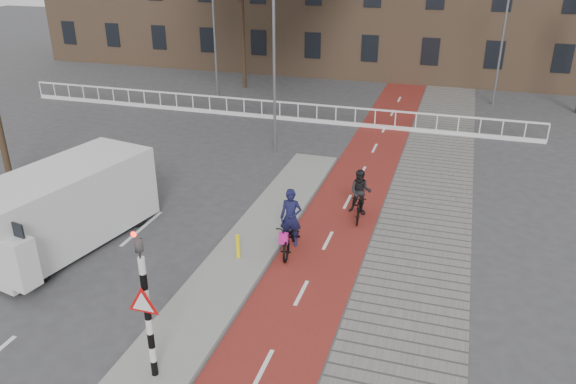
% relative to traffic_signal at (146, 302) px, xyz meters
% --- Properties ---
extents(ground, '(120.00, 120.00, 0.00)m').
position_rel_traffic_signal_xyz_m(ground, '(0.60, 2.02, -1.99)').
color(ground, '#38383A').
rests_on(ground, ground).
extents(bike_lane, '(2.50, 60.00, 0.01)m').
position_rel_traffic_signal_xyz_m(bike_lane, '(2.10, 12.02, -1.98)').
color(bike_lane, maroon).
rests_on(bike_lane, ground).
extents(sidewalk, '(3.00, 60.00, 0.01)m').
position_rel_traffic_signal_xyz_m(sidewalk, '(4.90, 12.02, -1.98)').
color(sidewalk, slate).
rests_on(sidewalk, ground).
extents(curb_island, '(1.80, 16.00, 0.12)m').
position_rel_traffic_signal_xyz_m(curb_island, '(-0.10, 6.02, -1.93)').
color(curb_island, gray).
rests_on(curb_island, ground).
extents(traffic_signal, '(0.80, 0.80, 3.68)m').
position_rel_traffic_signal_xyz_m(traffic_signal, '(0.00, 0.00, 0.00)').
color(traffic_signal, black).
rests_on(traffic_signal, curb_island).
extents(bollard, '(0.12, 0.12, 0.72)m').
position_rel_traffic_signal_xyz_m(bollard, '(-0.12, 5.08, -1.51)').
color(bollard, yellow).
rests_on(bollard, curb_island).
extents(cyclist_near, '(0.87, 2.00, 2.01)m').
position_rel_traffic_signal_xyz_m(cyclist_near, '(1.18, 6.05, -1.31)').
color(cyclist_near, black).
rests_on(cyclist_near, bike_lane).
extents(cyclist_far, '(0.78, 1.65, 1.76)m').
position_rel_traffic_signal_xyz_m(cyclist_far, '(2.75, 8.80, -1.25)').
color(cyclist_far, black).
rests_on(cyclist_far, bike_lane).
extents(van, '(3.34, 6.05, 2.46)m').
position_rel_traffic_signal_xyz_m(van, '(-5.47, 4.43, -0.69)').
color(van, silver).
rests_on(van, ground).
extents(railing, '(28.00, 0.10, 0.99)m').
position_rel_traffic_signal_xyz_m(railing, '(-4.40, 19.02, -1.68)').
color(railing, silver).
rests_on(railing, ground).
extents(tree_mid, '(0.23, 0.23, 8.30)m').
position_rel_traffic_signal_xyz_m(tree_mid, '(-7.77, 25.14, 2.16)').
color(tree_mid, black).
rests_on(tree_mid, ground).
extents(streetlight_near, '(0.12, 0.12, 7.62)m').
position_rel_traffic_signal_xyz_m(streetlight_near, '(-2.08, 14.29, 1.82)').
color(streetlight_near, slate).
rests_on(streetlight_near, ground).
extents(streetlight_left, '(0.12, 0.12, 7.31)m').
position_rel_traffic_signal_xyz_m(streetlight_left, '(-8.61, 22.77, 1.66)').
color(streetlight_left, slate).
rests_on(streetlight_left, ground).
extents(streetlight_right, '(0.12, 0.12, 7.11)m').
position_rel_traffic_signal_xyz_m(streetlight_right, '(7.37, 25.54, 1.56)').
color(streetlight_right, slate).
rests_on(streetlight_right, ground).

